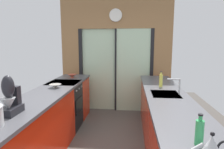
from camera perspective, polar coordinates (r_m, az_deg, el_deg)
The scene contains 12 objects.
ground_plane at distance 3.43m, azimuth -1.56°, elevation -20.19°, with size 5.04×7.60×0.02m, color #4C4742.
back_wall_unit at distance 4.78m, azimuth 1.09°, elevation 7.41°, with size 2.64×0.12×2.70m.
left_counter_run at distance 3.06m, azimuth -20.56°, elevation -14.67°, with size 0.62×3.80×0.92m.
right_counter_run at distance 2.97m, azimuth 15.94°, elevation -15.17°, with size 0.62×3.80×0.92m.
sink_faucet at distance 3.05m, azimuth 18.30°, elevation -2.53°, with size 0.19×0.02×0.23m.
oven_range at distance 4.03m, azimuth -13.47°, elevation -8.67°, with size 0.60×0.60×0.92m.
mixing_bowl_near at distance 3.46m, azimuth -16.06°, elevation -3.16°, with size 0.20×0.20×0.06m.
mixing_bowl_far at distance 4.35m, azimuth -11.43°, elevation -0.40°, with size 0.19×0.19×0.08m.
stand_mixer at distance 2.36m, azimuth -27.40°, elevation -6.37°, with size 0.17×0.27×0.42m.
kettle at distance 1.47m, azimuth 26.79°, elevation -18.68°, with size 0.27×0.19×0.21m.
soap_bottle_near at distance 1.65m, azimuth 23.92°, elevation -14.89°, with size 0.06×0.06×0.24m.
soap_bottle_far at distance 3.49m, azimuth 13.93°, elevation -1.62°, with size 0.06×0.06×0.27m.
Camera 1 is at (0.38, -2.37, 1.67)m, focal length 31.69 mm.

